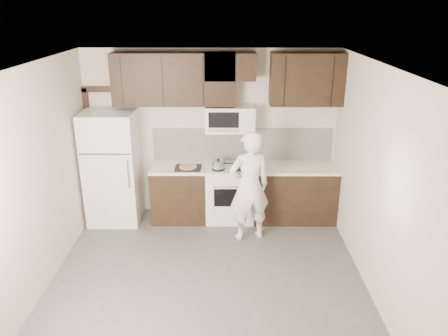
{
  "coord_description": "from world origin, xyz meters",
  "views": [
    {
      "loc": [
        0.24,
        -4.53,
        3.33
      ],
      "look_at": [
        0.21,
        0.9,
        1.27
      ],
      "focal_mm": 35.0,
      "sensor_mm": 36.0,
      "label": 1
    }
  ],
  "objects_px": {
    "person": "(249,187)",
    "refrigerator": "(113,168)",
    "microwave": "(230,119)",
    "stove": "(230,192)"
  },
  "relations": [
    {
      "from": "person",
      "to": "microwave",
      "type": "bearing_deg",
      "value": -86.2
    },
    {
      "from": "person",
      "to": "refrigerator",
      "type": "bearing_deg",
      "value": -31.91
    },
    {
      "from": "stove",
      "to": "microwave",
      "type": "xyz_separation_m",
      "value": [
        -0.0,
        0.12,
        1.19
      ]
    },
    {
      "from": "refrigerator",
      "to": "person",
      "type": "relative_size",
      "value": 1.07
    },
    {
      "from": "stove",
      "to": "refrigerator",
      "type": "relative_size",
      "value": 0.52
    },
    {
      "from": "stove",
      "to": "person",
      "type": "relative_size",
      "value": 0.56
    },
    {
      "from": "refrigerator",
      "to": "person",
      "type": "distance_m",
      "value": 2.21
    },
    {
      "from": "refrigerator",
      "to": "person",
      "type": "xyz_separation_m",
      "value": [
        2.13,
        -0.6,
        -0.06
      ]
    },
    {
      "from": "microwave",
      "to": "person",
      "type": "relative_size",
      "value": 0.45
    },
    {
      "from": "microwave",
      "to": "refrigerator",
      "type": "height_order",
      "value": "microwave"
    }
  ]
}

